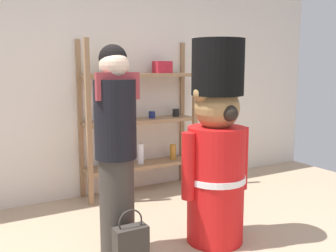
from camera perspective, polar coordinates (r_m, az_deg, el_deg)
name	(u,v)px	position (r m, az deg, el deg)	size (l,w,h in m)	color
back_wall	(92,81)	(4.44, -11.10, 6.56)	(6.40, 0.12, 2.60)	silver
merchandise_shelf	(141,117)	(4.46, -4.06, 1.28)	(1.36, 0.35, 1.75)	#93704C
teddy_bear_guard	(216,149)	(3.19, 7.15, -3.38)	(0.65, 0.49, 1.68)	red
person_shopper	(116,146)	(2.95, -7.72, -3.02)	(0.33, 0.32, 1.62)	#38332D
shopping_bag	(131,246)	(2.95, -5.50, -17.26)	(0.25, 0.12, 0.45)	#332D28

